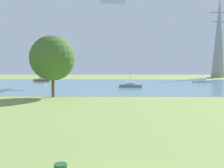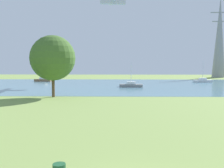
% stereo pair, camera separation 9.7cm
% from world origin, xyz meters
% --- Properties ---
extents(ground_plane, '(160.00, 160.00, 0.00)m').
position_xyz_m(ground_plane, '(0.00, 22.00, 0.00)').
color(ground_plane, '#7F994C').
extents(water_surface, '(140.00, 40.00, 0.02)m').
position_xyz_m(water_surface, '(0.00, 50.00, 0.01)').
color(water_surface, slate).
rests_on(water_surface, ground).
extents(sailboat_gray, '(4.90, 1.86, 5.17)m').
position_xyz_m(sailboat_gray, '(1.96, 45.43, 0.44)').
color(sailboat_gray, gray).
rests_on(sailboat_gray, water_surface).
extents(sailboat_white, '(4.96, 2.14, 5.58)m').
position_xyz_m(sailboat_white, '(21.22, 59.30, 0.45)').
color(sailboat_white, white).
rests_on(sailboat_white, water_surface).
extents(sailboat_brown, '(5.01, 2.52, 7.92)m').
position_xyz_m(sailboat_brown, '(-21.12, 61.47, 0.47)').
color(sailboat_brown, brown).
rests_on(sailboat_brown, water_surface).
extents(tree_west_near, '(6.68, 6.68, 9.12)m').
position_xyz_m(tree_west_near, '(-10.38, 29.34, 5.77)').
color(tree_west_near, brown).
rests_on(tree_west_near, ground).
extents(electricity_pylon, '(6.40, 4.40, 27.58)m').
position_xyz_m(electricity_pylon, '(33.87, 82.44, 13.80)').
color(electricity_pylon, gray).
rests_on(electricity_pylon, ground).
extents(light_aircraft, '(6.49, 8.47, 2.10)m').
position_xyz_m(light_aircraft, '(-2.19, 58.24, 20.37)').
color(light_aircraft, silver).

